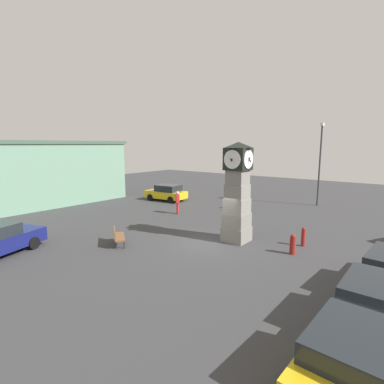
{
  "coord_description": "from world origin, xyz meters",
  "views": [
    {
      "loc": [
        -13.01,
        -8.97,
        5.39
      ],
      "look_at": [
        0.51,
        1.62,
        2.63
      ],
      "focal_mm": 28.0,
      "sensor_mm": 36.0,
      "label": 1
    }
  ],
  "objects_px": {
    "car_far_lot": "(167,193)",
    "car_near_tower": "(375,302)",
    "pedestrian_by_cars": "(243,199)",
    "bollard_mid_row": "(293,244)",
    "pedestrian_near_bench": "(178,201)",
    "clock_tower": "(237,194)",
    "car_navy_sedan": "(356,356)",
    "street_lamp_near_road": "(320,159)",
    "bollard_near_tower": "(303,237)",
    "bench": "(118,236)"
  },
  "relations": [
    {
      "from": "car_far_lot",
      "to": "car_near_tower",
      "type": "bearing_deg",
      "value": -120.55
    },
    {
      "from": "pedestrian_by_cars",
      "to": "bollard_mid_row",
      "type": "bearing_deg",
      "value": -137.77
    },
    {
      "from": "pedestrian_near_bench",
      "to": "clock_tower",
      "type": "bearing_deg",
      "value": -113.3
    },
    {
      "from": "car_navy_sedan",
      "to": "pedestrian_near_bench",
      "type": "bearing_deg",
      "value": 53.84
    },
    {
      "from": "pedestrian_near_bench",
      "to": "street_lamp_near_road",
      "type": "distance_m",
      "value": 12.98
    },
    {
      "from": "clock_tower",
      "to": "car_navy_sedan",
      "type": "relative_size",
      "value": 1.27
    },
    {
      "from": "bollard_mid_row",
      "to": "car_near_tower",
      "type": "height_order",
      "value": "car_near_tower"
    },
    {
      "from": "clock_tower",
      "to": "bollard_mid_row",
      "type": "height_order",
      "value": "clock_tower"
    },
    {
      "from": "bollard_near_tower",
      "to": "clock_tower",
      "type": "bearing_deg",
      "value": 113.76
    },
    {
      "from": "clock_tower",
      "to": "pedestrian_by_cars",
      "type": "height_order",
      "value": "clock_tower"
    },
    {
      "from": "clock_tower",
      "to": "car_near_tower",
      "type": "distance_m",
      "value": 8.7
    },
    {
      "from": "bollard_near_tower",
      "to": "car_near_tower",
      "type": "bearing_deg",
      "value": -145.86
    },
    {
      "from": "clock_tower",
      "to": "bollard_mid_row",
      "type": "bearing_deg",
      "value": -91.65
    },
    {
      "from": "bollard_mid_row",
      "to": "pedestrian_near_bench",
      "type": "distance_m",
      "value": 10.61
    },
    {
      "from": "bollard_mid_row",
      "to": "car_far_lot",
      "type": "bearing_deg",
      "value": 65.59
    },
    {
      "from": "bollard_mid_row",
      "to": "bench",
      "type": "xyz_separation_m",
      "value": [
        -4.46,
        7.88,
        0.01
      ]
    },
    {
      "from": "pedestrian_by_cars",
      "to": "bollard_near_tower",
      "type": "bearing_deg",
      "value": -131.24
    },
    {
      "from": "bench",
      "to": "pedestrian_by_cars",
      "type": "xyz_separation_m",
      "value": [
        12.01,
        -1.02,
        0.4
      ]
    },
    {
      "from": "bollard_near_tower",
      "to": "bench",
      "type": "xyz_separation_m",
      "value": [
        -5.98,
        7.9,
        0.0
      ]
    },
    {
      "from": "car_near_tower",
      "to": "pedestrian_by_cars",
      "type": "bearing_deg",
      "value": 42.37
    },
    {
      "from": "bollard_near_tower",
      "to": "pedestrian_by_cars",
      "type": "distance_m",
      "value": 9.16
    },
    {
      "from": "car_far_lot",
      "to": "bench",
      "type": "relative_size",
      "value": 2.54
    },
    {
      "from": "bench",
      "to": "car_far_lot",
      "type": "bearing_deg",
      "value": 31.23
    },
    {
      "from": "car_near_tower",
      "to": "car_navy_sedan",
      "type": "bearing_deg",
      "value": 179.74
    },
    {
      "from": "car_far_lot",
      "to": "bench",
      "type": "distance_m",
      "value": 12.97
    },
    {
      "from": "street_lamp_near_road",
      "to": "clock_tower",
      "type": "bearing_deg",
      "value": 176.77
    },
    {
      "from": "car_far_lot",
      "to": "pedestrian_by_cars",
      "type": "relative_size",
      "value": 2.49
    },
    {
      "from": "bollard_near_tower",
      "to": "street_lamp_near_road",
      "type": "height_order",
      "value": "street_lamp_near_road"
    },
    {
      "from": "bollard_near_tower",
      "to": "car_far_lot",
      "type": "xyz_separation_m",
      "value": [
        5.1,
        14.62,
        0.26
      ]
    },
    {
      "from": "bollard_near_tower",
      "to": "bench",
      "type": "distance_m",
      "value": 9.91
    },
    {
      "from": "clock_tower",
      "to": "bench",
      "type": "bearing_deg",
      "value": 134.37
    },
    {
      "from": "bollard_near_tower",
      "to": "bollard_mid_row",
      "type": "bearing_deg",
      "value": 179.11
    },
    {
      "from": "car_near_tower",
      "to": "car_far_lot",
      "type": "height_order",
      "value": "car_far_lot"
    },
    {
      "from": "bollard_mid_row",
      "to": "bench",
      "type": "relative_size",
      "value": 0.64
    },
    {
      "from": "bollard_near_tower",
      "to": "street_lamp_near_road",
      "type": "relative_size",
      "value": 0.14
    },
    {
      "from": "clock_tower",
      "to": "bollard_mid_row",
      "type": "xyz_separation_m",
      "value": [
        -0.09,
        -3.22,
        -2.17
      ]
    },
    {
      "from": "car_navy_sedan",
      "to": "street_lamp_near_road",
      "type": "height_order",
      "value": "street_lamp_near_road"
    },
    {
      "from": "bollard_mid_row",
      "to": "pedestrian_near_bench",
      "type": "xyz_separation_m",
      "value": [
        3.07,
        10.14,
        0.51
      ]
    },
    {
      "from": "car_navy_sedan",
      "to": "car_far_lot",
      "type": "relative_size",
      "value": 1.07
    },
    {
      "from": "bench",
      "to": "clock_tower",
      "type": "bearing_deg",
      "value": -45.63
    },
    {
      "from": "car_far_lot",
      "to": "pedestrian_near_bench",
      "type": "xyz_separation_m",
      "value": [
        -3.55,
        -4.46,
        0.24
      ]
    },
    {
      "from": "car_near_tower",
      "to": "bollard_mid_row",
      "type": "bearing_deg",
      "value": 42.61
    },
    {
      "from": "car_navy_sedan",
      "to": "pedestrian_by_cars",
      "type": "height_order",
      "value": "pedestrian_by_cars"
    },
    {
      "from": "clock_tower",
      "to": "street_lamp_near_road",
      "type": "height_order",
      "value": "street_lamp_near_road"
    },
    {
      "from": "car_near_tower",
      "to": "pedestrian_near_bench",
      "type": "distance_m",
      "value": 15.98
    },
    {
      "from": "pedestrian_near_bench",
      "to": "pedestrian_by_cars",
      "type": "distance_m",
      "value": 5.56
    },
    {
      "from": "bench",
      "to": "bollard_near_tower",
      "type": "bearing_deg",
      "value": -52.86
    },
    {
      "from": "car_navy_sedan",
      "to": "street_lamp_near_road",
      "type": "relative_size",
      "value": 0.61
    },
    {
      "from": "pedestrian_near_bench",
      "to": "bench",
      "type": "bearing_deg",
      "value": -163.29
    },
    {
      "from": "car_navy_sedan",
      "to": "street_lamp_near_road",
      "type": "distance_m",
      "value": 21.62
    }
  ]
}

